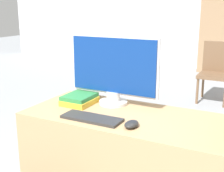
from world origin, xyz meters
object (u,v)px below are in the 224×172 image
object	(u,v)px
mouse	(132,124)
keyboard	(92,118)
book_stack	(80,99)
monitor	(113,70)
far_chair	(216,69)

from	to	relation	value
mouse	keyboard	bearing A→B (deg)	-179.64
keyboard	book_stack	size ratio (longest dim) A/B	1.57
monitor	book_stack	bearing A→B (deg)	-153.74
book_stack	monitor	bearing A→B (deg)	26.26
mouse	book_stack	bearing A→B (deg)	155.37
book_stack	far_chair	distance (m)	3.10
monitor	far_chair	distance (m)	3.02
mouse	far_chair	distance (m)	3.29
keyboard	far_chair	distance (m)	3.30
mouse	far_chair	xyz separation A→B (m)	(-0.10, 3.28, -0.31)
far_chair	keyboard	bearing A→B (deg)	-48.04
mouse	monitor	bearing A→B (deg)	130.78
keyboard	book_stack	bearing A→B (deg)	135.97
mouse	far_chair	world-z (taller)	far_chair
mouse	far_chair	size ratio (longest dim) A/B	0.12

